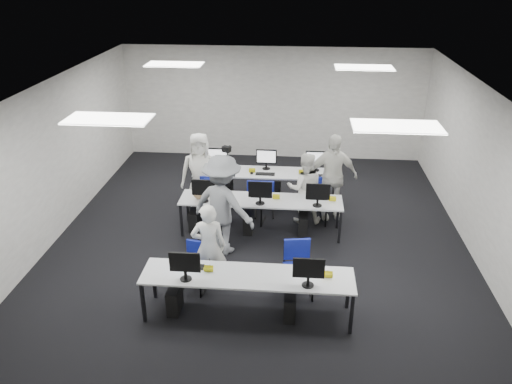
# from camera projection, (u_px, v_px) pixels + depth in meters

# --- Properties ---
(room) EXTENTS (9.00, 9.02, 3.00)m
(room) POSITION_uv_depth(u_px,v_px,m) (260.00, 167.00, 9.31)
(room) COLOR black
(room) RESTS_ON ground
(ceiling_panels) EXTENTS (5.20, 4.60, 0.02)m
(ceiling_panels) POSITION_uv_depth(u_px,v_px,m) (260.00, 88.00, 8.68)
(ceiling_panels) COLOR white
(ceiling_panels) RESTS_ON room
(desk_front) EXTENTS (3.20, 0.70, 0.73)m
(desk_front) POSITION_uv_depth(u_px,v_px,m) (248.00, 278.00, 7.50)
(desk_front) COLOR #B6B9BA
(desk_front) RESTS_ON ground
(desk_mid) EXTENTS (3.20, 0.70, 0.73)m
(desk_mid) POSITION_uv_depth(u_px,v_px,m) (261.00, 202.00, 9.84)
(desk_mid) COLOR #B6B9BA
(desk_mid) RESTS_ON ground
(desk_back) EXTENTS (3.20, 0.70, 0.73)m
(desk_back) POSITION_uv_depth(u_px,v_px,m) (266.00, 174.00, 11.10)
(desk_back) COLOR #B6B9BA
(desk_back) RESTS_ON ground
(equipment_front) EXTENTS (2.51, 0.41, 1.19)m
(equipment_front) POSITION_uv_depth(u_px,v_px,m) (235.00, 296.00, 7.63)
(equipment_front) COLOR #0C3F9D
(equipment_front) RESTS_ON desk_front
(equipment_mid) EXTENTS (2.91, 0.41, 1.19)m
(equipment_mid) POSITION_uv_depth(u_px,v_px,m) (251.00, 216.00, 9.98)
(equipment_mid) COLOR white
(equipment_mid) RESTS_ON desk_mid
(equipment_back) EXTENTS (2.91, 0.41, 1.19)m
(equipment_back) POSITION_uv_depth(u_px,v_px,m) (274.00, 187.00, 11.24)
(equipment_back) COLOR white
(equipment_back) RESTS_ON desk_back
(chair_0) EXTENTS (0.48, 0.51, 0.82)m
(chair_0) POSITION_uv_depth(u_px,v_px,m) (195.00, 275.00, 8.30)
(chair_0) COLOR #101186
(chair_0) RESTS_ON ground
(chair_1) EXTENTS (0.53, 0.56, 0.92)m
(chair_1) POSITION_uv_depth(u_px,v_px,m) (298.00, 278.00, 8.15)
(chair_1) COLOR #101186
(chair_1) RESTS_ON ground
(chair_2) EXTENTS (0.50, 0.53, 0.87)m
(chair_2) POSITION_uv_depth(u_px,v_px,m) (215.00, 207.00, 10.51)
(chair_2) COLOR #101186
(chair_2) RESTS_ON ground
(chair_3) EXTENTS (0.46, 0.49, 0.84)m
(chair_3) POSITION_uv_depth(u_px,v_px,m) (255.00, 210.00, 10.43)
(chair_3) COLOR #101186
(chair_3) RESTS_ON ground
(chair_4) EXTENTS (0.45, 0.49, 0.92)m
(chair_4) POSITION_uv_depth(u_px,v_px,m) (316.00, 208.00, 10.43)
(chair_4) COLOR #101186
(chair_4) RESTS_ON ground
(chair_5) EXTENTS (0.50, 0.53, 0.86)m
(chair_5) POSITION_uv_depth(u_px,v_px,m) (213.00, 199.00, 10.90)
(chair_5) COLOR #101186
(chair_5) RESTS_ON ground
(chair_6) EXTENTS (0.45, 0.48, 0.86)m
(chair_6) POSITION_uv_depth(u_px,v_px,m) (264.00, 203.00, 10.70)
(chair_6) COLOR #101186
(chair_6) RESTS_ON ground
(chair_7) EXTENTS (0.51, 0.54, 0.85)m
(chair_7) POSITION_uv_depth(u_px,v_px,m) (312.00, 202.00, 10.77)
(chair_7) COLOR #101186
(chair_7) RESTS_ON ground
(handbag) EXTENTS (0.36, 0.25, 0.27)m
(handbag) POSITION_uv_depth(u_px,v_px,m) (201.00, 193.00, 9.78)
(handbag) COLOR #A68255
(handbag) RESTS_ON desk_mid
(student_0) EXTENTS (0.62, 0.46, 1.55)m
(student_0) POSITION_uv_depth(u_px,v_px,m) (209.00, 247.00, 8.12)
(student_0) COLOR silver
(student_0) RESTS_ON ground
(student_1) EXTENTS (0.77, 0.62, 1.52)m
(student_1) POSITION_uv_depth(u_px,v_px,m) (305.00, 188.00, 10.24)
(student_1) COLOR silver
(student_1) RESTS_ON ground
(student_2) EXTENTS (0.90, 0.63, 1.74)m
(student_2) POSITION_uv_depth(u_px,v_px,m) (200.00, 172.00, 10.72)
(student_2) COLOR silver
(student_2) RESTS_ON ground
(student_3) EXTENTS (1.15, 0.65, 1.85)m
(student_3) POSITION_uv_depth(u_px,v_px,m) (332.00, 177.00, 10.34)
(student_3) COLOR silver
(student_3) RESTS_ON ground
(photographer) EXTENTS (1.42, 1.15, 1.92)m
(photographer) POSITION_uv_depth(u_px,v_px,m) (223.00, 205.00, 9.09)
(photographer) COLOR gray
(photographer) RESTS_ON ground
(dslr_camera) EXTENTS (0.20, 0.22, 0.10)m
(dslr_camera) POSITION_uv_depth(u_px,v_px,m) (226.00, 149.00, 8.79)
(dslr_camera) COLOR black
(dslr_camera) RESTS_ON photographer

